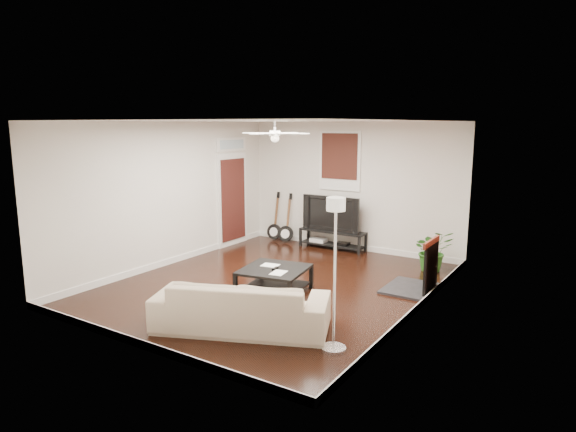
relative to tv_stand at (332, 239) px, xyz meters
name	(u,v)px	position (x,y,z in m)	size (l,w,h in m)	color
room	(275,205)	(0.34, -2.78, 1.19)	(5.01, 6.01, 2.81)	black
brick_accent	(440,210)	(2.83, -1.78, 1.19)	(0.02, 2.20, 2.80)	brown
fireplace	(419,264)	(2.54, -1.78, 0.25)	(0.80, 1.10, 0.92)	black
window_back	(340,161)	(0.04, 0.19, 1.74)	(1.00, 0.06, 1.30)	#33170E
door_left	(232,191)	(-2.12, -0.88, 1.04)	(0.08, 1.00, 2.50)	white
tv_stand	(332,239)	(0.00, 0.00, 0.00)	(1.51, 0.40, 0.42)	black
tv	(333,213)	(0.00, 0.02, 0.60)	(1.35, 0.18, 0.78)	black
coffee_table	(274,281)	(0.58, -3.16, 0.00)	(1.01, 1.01, 0.42)	black
sofa	(242,305)	(1.02, -4.61, 0.13)	(2.35, 0.92, 0.69)	#C5B593
floor_lamp	(335,275)	(2.37, -4.51, 0.75)	(0.32, 0.32, 1.92)	silver
potted_plant	(433,250)	(2.39, -0.50, 0.19)	(0.72, 0.63, 0.80)	#25601B
guitar_left	(274,216)	(-1.55, -0.03, 0.38)	(0.36, 0.26, 1.17)	black
guitar_right	(286,218)	(-1.20, -0.06, 0.38)	(0.36, 0.26, 1.17)	black
ceiling_fan	(275,133)	(0.34, -2.78, 2.39)	(1.24, 1.24, 0.32)	white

